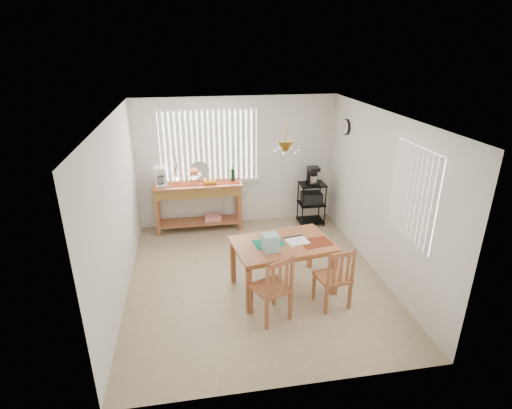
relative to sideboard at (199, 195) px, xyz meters
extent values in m
cube|color=tan|center=(0.81, -1.99, -0.73)|extent=(4.00, 4.50, 0.01)
cube|color=silver|center=(0.81, 0.31, 0.57)|extent=(4.00, 0.10, 2.60)
cube|color=silver|center=(0.81, -4.29, 0.57)|extent=(4.00, 0.10, 2.60)
cube|color=silver|center=(-1.24, -1.99, 0.57)|extent=(0.10, 4.50, 2.60)
cube|color=silver|center=(2.86, -1.99, 0.57)|extent=(0.10, 4.50, 2.60)
cube|color=white|center=(0.81, -1.99, 1.92)|extent=(4.00, 4.50, 0.10)
cube|color=white|center=(0.26, 0.26, 0.92)|extent=(1.90, 0.01, 1.40)
cube|color=white|center=(-0.64, 0.25, 0.92)|extent=(0.07, 0.03, 1.40)
cube|color=white|center=(-0.54, 0.25, 0.92)|extent=(0.07, 0.03, 1.40)
cube|color=white|center=(-0.43, 0.25, 0.92)|extent=(0.07, 0.03, 1.40)
cube|color=white|center=(-0.32, 0.25, 0.92)|extent=(0.07, 0.03, 1.40)
cube|color=white|center=(-0.22, 0.25, 0.92)|extent=(0.07, 0.03, 1.40)
cube|color=white|center=(-0.11, 0.25, 0.92)|extent=(0.07, 0.03, 1.40)
cube|color=white|center=(-0.01, 0.25, 0.92)|extent=(0.07, 0.03, 1.40)
cube|color=white|center=(0.10, 0.25, 0.92)|extent=(0.07, 0.03, 1.40)
cube|color=white|center=(0.20, 0.25, 0.92)|extent=(0.07, 0.03, 1.40)
cube|color=white|center=(0.31, 0.25, 0.92)|extent=(0.07, 0.03, 1.40)
cube|color=white|center=(0.41, 0.25, 0.92)|extent=(0.07, 0.03, 1.40)
cube|color=white|center=(0.52, 0.25, 0.92)|extent=(0.07, 0.03, 1.40)
cube|color=white|center=(0.63, 0.25, 0.92)|extent=(0.07, 0.03, 1.40)
cube|color=white|center=(0.73, 0.25, 0.92)|extent=(0.07, 0.03, 1.40)
cube|color=white|center=(0.84, 0.25, 0.92)|extent=(0.07, 0.03, 1.40)
cube|color=white|center=(0.94, 0.25, 0.92)|extent=(0.07, 0.03, 1.40)
cube|color=white|center=(1.05, 0.25, 0.92)|extent=(0.07, 0.03, 1.40)
cube|color=white|center=(1.15, 0.25, 0.92)|extent=(0.07, 0.03, 1.40)
cube|color=white|center=(0.26, 0.23, 0.19)|extent=(1.98, 0.06, 0.06)
cube|color=white|center=(0.26, 0.23, 1.65)|extent=(1.98, 0.06, 0.06)
cube|color=white|center=(2.80, -2.89, 0.92)|extent=(0.01, 1.10, 1.30)
cube|color=white|center=(2.79, -3.38, 0.92)|extent=(0.03, 0.07, 1.30)
cube|color=white|center=(2.79, -3.27, 0.92)|extent=(0.03, 0.07, 1.30)
cube|color=white|center=(2.79, -3.16, 0.92)|extent=(0.03, 0.07, 1.30)
cube|color=white|center=(2.79, -3.05, 0.92)|extent=(0.03, 0.07, 1.30)
cube|color=white|center=(2.79, -2.94, 0.92)|extent=(0.03, 0.07, 1.30)
cube|color=white|center=(2.79, -2.83, 0.92)|extent=(0.03, 0.07, 1.30)
cube|color=white|center=(2.79, -2.72, 0.92)|extent=(0.03, 0.07, 1.30)
cube|color=white|center=(2.79, -2.61, 0.92)|extent=(0.03, 0.07, 1.30)
cube|color=white|center=(2.79, -2.50, 0.92)|extent=(0.03, 0.07, 1.30)
cube|color=white|center=(2.79, -2.39, 0.92)|extent=(0.03, 0.07, 1.30)
cylinder|color=black|center=(2.78, -0.44, 1.35)|extent=(0.04, 0.30, 0.30)
cylinder|color=white|center=(2.76, -0.44, 1.35)|extent=(0.01, 0.25, 0.25)
cylinder|color=olive|center=(1.16, -2.33, 1.70)|extent=(0.01, 0.01, 0.34)
cone|color=olive|center=(1.16, -2.33, 1.52)|extent=(0.24, 0.24, 0.14)
sphere|color=white|center=(1.32, -2.33, 1.46)|extent=(0.05, 0.05, 0.05)
sphere|color=white|center=(1.24, -2.20, 1.46)|extent=(0.05, 0.05, 0.05)
sphere|color=white|center=(1.08, -2.20, 1.46)|extent=(0.05, 0.05, 0.05)
sphere|color=white|center=(1.00, -2.33, 1.46)|extent=(0.05, 0.05, 0.05)
sphere|color=white|center=(1.08, -2.47, 1.46)|extent=(0.05, 0.05, 0.05)
sphere|color=white|center=(1.24, -2.47, 1.46)|extent=(0.05, 0.05, 0.05)
cube|color=#A75F38|center=(-0.01, 0.00, 0.22)|extent=(1.73, 0.49, 0.04)
cube|color=olive|center=(-0.01, 0.00, 0.10)|extent=(1.66, 0.44, 0.17)
cube|color=#A75F38|center=(-0.82, -0.19, -0.36)|extent=(0.06, 0.06, 0.74)
cube|color=#A75F38|center=(0.80, -0.19, -0.36)|extent=(0.06, 0.06, 0.74)
cube|color=#A75F38|center=(-0.82, 0.19, -0.36)|extent=(0.06, 0.06, 0.74)
cube|color=#A75F38|center=(0.80, 0.19, -0.36)|extent=(0.06, 0.06, 0.74)
cube|color=#A75F38|center=(-0.01, 0.00, -0.57)|extent=(1.60, 0.42, 0.03)
cube|color=red|center=(0.26, 0.00, -0.50)|extent=(0.32, 0.24, 0.11)
cube|color=maroon|center=(-0.01, 0.00, 0.25)|extent=(1.64, 0.27, 0.01)
cube|color=white|center=(-0.70, 0.00, 0.27)|extent=(0.22, 0.26, 0.05)
cube|color=white|center=(-0.70, 0.09, 0.40)|extent=(0.22, 0.09, 0.32)
cube|color=white|center=(-0.70, -0.02, 0.58)|extent=(0.22, 0.24, 0.08)
cylinder|color=white|center=(-0.70, -0.03, 0.37)|extent=(0.14, 0.14, 0.14)
cylinder|color=white|center=(-0.06, -0.02, 0.30)|extent=(0.05, 0.05, 0.11)
cone|color=white|center=(-0.06, -0.02, 0.40)|extent=(0.28, 0.28, 0.10)
sphere|color=red|center=(-0.01, -0.02, 0.49)|extent=(0.09, 0.09, 0.09)
sphere|color=red|center=(-0.04, 0.03, 0.49)|extent=(0.09, 0.09, 0.09)
sphere|color=red|center=(-0.09, 0.03, 0.49)|extent=(0.09, 0.09, 0.09)
sphere|color=red|center=(-0.12, -0.02, 0.49)|extent=(0.09, 0.09, 0.09)
sphere|color=red|center=(-0.09, -0.07, 0.49)|extent=(0.09, 0.09, 0.09)
sphere|color=red|center=(-0.04, -0.07, 0.49)|extent=(0.09, 0.09, 0.09)
sphere|color=orange|center=(0.14, -0.09, 0.29)|extent=(0.09, 0.09, 0.09)
sphere|color=orange|center=(0.23, -0.09, 0.29)|extent=(0.09, 0.09, 0.09)
sphere|color=orange|center=(0.31, -0.09, 0.29)|extent=(0.09, 0.09, 0.09)
cylinder|color=silver|center=(0.04, 0.20, 0.44)|extent=(0.39, 0.10, 0.38)
cylinder|color=white|center=(-0.39, 0.05, 0.32)|extent=(0.09, 0.09, 0.15)
cylinder|color=#4C3823|center=(-0.39, 0.05, 0.64)|extent=(0.09, 0.04, 0.48)
cylinder|color=#4C3823|center=(-0.39, 0.05, 0.66)|extent=(0.15, 0.07, 0.52)
cylinder|color=#4C3823|center=(-0.39, 0.05, 0.61)|extent=(0.19, 0.08, 0.39)
cylinder|color=#4C3823|center=(-0.39, 0.05, 0.69)|extent=(0.06, 0.03, 0.59)
cylinder|color=#4C3823|center=(-0.39, 0.05, 0.60)|extent=(0.24, 0.11, 0.33)
cylinder|color=black|center=(0.69, 0.05, 0.37)|extent=(0.08, 0.08, 0.25)
cylinder|color=black|center=(0.69, 0.05, 0.53)|extent=(0.03, 0.03, 0.09)
cylinder|color=black|center=(2.06, -0.29, -0.29)|extent=(0.02, 0.02, 0.88)
cylinder|color=black|center=(2.53, -0.29, -0.29)|extent=(0.02, 0.02, 0.88)
cylinder|color=black|center=(2.06, 0.08, -0.29)|extent=(0.02, 0.02, 0.88)
cylinder|color=black|center=(2.53, 0.08, -0.29)|extent=(0.02, 0.02, 0.88)
cube|color=black|center=(2.30, -0.10, 0.13)|extent=(0.52, 0.41, 0.03)
cube|color=black|center=(2.30, -0.10, -0.29)|extent=(0.52, 0.41, 0.03)
cube|color=black|center=(2.30, -0.10, -0.67)|extent=(0.52, 0.41, 0.03)
cube|color=black|center=(2.30, -0.10, -0.16)|extent=(0.39, 0.31, 0.23)
cube|color=black|center=(2.30, -0.12, 0.17)|extent=(0.21, 0.25, 0.05)
cube|color=black|center=(2.30, -0.04, 0.30)|extent=(0.21, 0.08, 0.31)
cube|color=black|center=(2.30, -0.12, 0.47)|extent=(0.21, 0.23, 0.07)
cylinder|color=silver|center=(2.30, -0.13, 0.27)|extent=(0.13, 0.13, 0.13)
cube|color=#A75F38|center=(1.16, -2.33, 0.03)|extent=(1.59, 1.16, 0.04)
cube|color=olive|center=(1.16, -2.33, -0.02)|extent=(1.47, 1.04, 0.06)
cube|color=#A75F38|center=(0.57, -2.84, -0.39)|extent=(0.08, 0.08, 0.68)
cube|color=#A75F38|center=(1.88, -2.63, -0.39)|extent=(0.08, 0.08, 0.68)
cube|color=#A75F38|center=(0.44, -2.04, -0.39)|extent=(0.08, 0.08, 0.68)
cube|color=#A75F38|center=(1.75, -1.83, -0.39)|extent=(0.08, 0.08, 0.68)
cube|color=#14735C|center=(0.94, -2.32, 0.05)|extent=(0.48, 0.38, 0.01)
cube|color=maroon|center=(1.65, -2.41, 0.05)|extent=(0.48, 0.38, 0.01)
cube|color=white|center=(1.37, -2.35, 0.06)|extent=(0.35, 0.30, 0.03)
cube|color=black|center=(1.35, -2.22, 0.07)|extent=(0.31, 0.08, 0.03)
cube|color=#8BC5CB|center=(0.93, -2.53, 0.18)|extent=(0.24, 0.24, 0.25)
cube|color=#A75F38|center=(0.84, -2.99, -0.27)|extent=(0.59, 0.59, 0.04)
cube|color=#A75F38|center=(0.95, -2.74, -0.51)|extent=(0.06, 0.06, 0.44)
cube|color=#A75F38|center=(0.59, -2.89, -0.51)|extent=(0.06, 0.06, 0.44)
cube|color=#A75F38|center=(1.10, -3.10, -0.51)|extent=(0.06, 0.06, 0.44)
cube|color=#A75F38|center=(0.74, -3.25, -0.51)|extent=(0.06, 0.06, 0.44)
cube|color=#A75F38|center=(1.10, -3.11, 0.00)|extent=(0.05, 0.05, 0.49)
cube|color=#A75F38|center=(0.75, -3.26, 0.00)|extent=(0.05, 0.05, 0.49)
cube|color=#A75F38|center=(0.92, -3.18, 0.21)|extent=(0.39, 0.19, 0.06)
cube|color=#A75F38|center=(1.02, -3.14, -0.03)|extent=(0.05, 0.04, 0.39)
cube|color=#A75F38|center=(0.92, -3.18, -0.03)|extent=(0.05, 0.04, 0.39)
cube|color=#A75F38|center=(0.82, -3.22, -0.03)|extent=(0.05, 0.04, 0.39)
cube|color=#A75F38|center=(1.77, -2.86, -0.28)|extent=(0.50, 0.50, 0.04)
cube|color=#A75F38|center=(1.92, -2.64, -0.52)|extent=(0.05, 0.05, 0.43)
cube|color=#A75F38|center=(1.55, -2.71, -0.52)|extent=(0.05, 0.05, 0.43)
cube|color=#A75F38|center=(1.99, -3.01, -0.52)|extent=(0.05, 0.05, 0.43)
cube|color=#A75F38|center=(1.62, -3.07, -0.52)|extent=(0.05, 0.05, 0.43)
cube|color=#A75F38|center=(1.99, -3.02, -0.02)|extent=(0.04, 0.04, 0.48)
cube|color=#A75F38|center=(1.62, -3.08, -0.02)|extent=(0.04, 0.04, 0.48)
cube|color=#A75F38|center=(1.80, -3.05, 0.19)|extent=(0.39, 0.10, 0.06)
cube|color=#A75F38|center=(1.91, -3.03, -0.05)|extent=(0.04, 0.03, 0.38)
cube|color=#A75F38|center=(1.80, -3.05, -0.05)|extent=(0.04, 0.03, 0.38)
cube|color=#A75F38|center=(1.70, -3.07, -0.05)|extent=(0.04, 0.03, 0.38)
camera|label=1|loc=(-0.12, -7.46, 2.82)|focal=28.00mm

